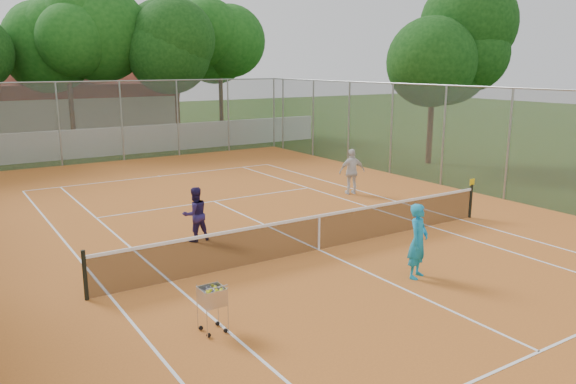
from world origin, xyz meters
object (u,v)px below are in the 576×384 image
player_far_left (195,214)px  ball_hopper (213,308)px  clubhouse (37,105)px  player_far_right (352,172)px  player_near (418,241)px  tennis_net (319,232)px

player_far_left → ball_hopper: player_far_left is taller
clubhouse → player_far_right: size_ratio=9.59×
player_near → player_far_left: player_near is taller
ball_hopper → player_far_right: bearing=31.8°
tennis_net → player_far_right: (4.90, 4.68, 0.37)m
player_near → player_far_left: 6.14m
clubhouse → player_far_right: (6.90, -24.32, -1.32)m
tennis_net → player_far_right: bearing=43.7°
player_far_right → ball_hopper: 11.85m
ball_hopper → tennis_net: bearing=25.2°
tennis_net → ball_hopper: (-4.35, -2.72, -0.02)m
player_near → player_far_left: (-3.15, 5.27, -0.10)m
player_far_left → clubhouse: bearing=-93.1°
player_far_left → player_far_right: (7.30, 2.19, 0.10)m
clubhouse → ball_hopper: clubhouse is taller
tennis_net → player_far_right: 6.78m
tennis_net → player_near: player_near is taller
tennis_net → clubhouse: (-2.00, 29.00, 1.69)m
clubhouse → tennis_net: bearing=-86.1°
player_near → player_far_right: size_ratio=1.01×
clubhouse → player_far_left: 26.56m
player_far_left → ball_hopper: size_ratio=1.61×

